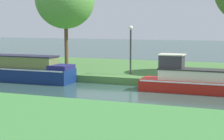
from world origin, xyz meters
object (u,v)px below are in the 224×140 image
at_px(red_barge, 217,82).
at_px(mooring_post_near, 41,66).
at_px(lamp_post, 131,44).
at_px(navy_narrowboat, 22,70).

relative_size(red_barge, mooring_post_near, 12.12).
bearing_deg(lamp_post, navy_narrowboat, -159.63).
distance_m(red_barge, navy_narrowboat, 10.99).
bearing_deg(red_barge, lamp_post, 156.45).
bearing_deg(navy_narrowboat, red_barge, -0.00).
distance_m(red_barge, lamp_post, 5.75).
bearing_deg(mooring_post_near, red_barge, -7.88).
xyz_separation_m(navy_narrowboat, mooring_post_near, (0.41, 1.46, 0.07)).
relative_size(red_barge, lamp_post, 2.85).
distance_m(red_barge, mooring_post_near, 10.68).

